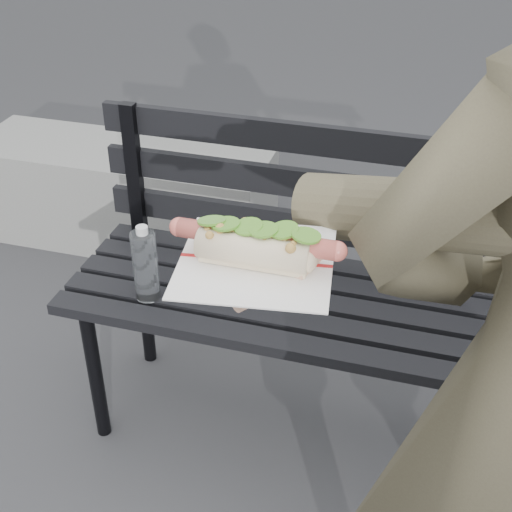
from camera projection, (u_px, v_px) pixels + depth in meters
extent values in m
cylinder|color=black|center=(95.00, 374.00, 1.98)|extent=(0.04, 0.04, 0.45)
cylinder|color=black|center=(145.00, 303.00, 2.25)|extent=(0.04, 0.04, 0.45)
cube|color=black|center=(338.00, 355.00, 1.68)|extent=(1.50, 0.07, 0.03)
cube|color=black|center=(345.00, 332.00, 1.75)|extent=(1.50, 0.07, 0.03)
cube|color=black|center=(351.00, 311.00, 1.82)|extent=(1.50, 0.07, 0.03)
cube|color=black|center=(357.00, 291.00, 1.90)|extent=(1.50, 0.07, 0.03)
cube|color=black|center=(362.00, 273.00, 1.97)|extent=(1.50, 0.07, 0.03)
cube|color=black|center=(134.00, 174.00, 2.02)|extent=(0.04, 0.03, 0.42)
cube|color=black|center=(367.00, 235.00, 1.94)|extent=(1.50, 0.02, 0.08)
cube|color=black|center=(372.00, 192.00, 1.86)|extent=(1.50, 0.02, 0.08)
cube|color=black|center=(376.00, 147.00, 1.79)|extent=(1.50, 0.02, 0.08)
cylinder|color=white|center=(146.00, 266.00, 1.80)|extent=(0.06, 0.06, 0.19)
cylinder|color=white|center=(142.00, 230.00, 1.74)|extent=(0.03, 0.03, 0.02)
cube|color=slate|center=(124.00, 194.00, 2.92)|extent=(1.20, 0.40, 0.40)
cylinder|color=#484230|center=(486.00, 219.00, 0.87)|extent=(0.51, 0.23, 0.19)
cylinder|color=#D8A384|center=(289.00, 270.00, 0.89)|extent=(0.09, 0.08, 0.07)
ellipsoid|color=#D8A384|center=(256.00, 273.00, 0.89)|extent=(0.10, 0.12, 0.03)
cylinder|color=#D8A384|center=(207.00, 277.00, 0.88)|extent=(0.05, 0.02, 0.02)
cylinder|color=#D8A384|center=(212.00, 269.00, 0.90)|extent=(0.05, 0.02, 0.02)
cylinder|color=#D8A384|center=(217.00, 260.00, 0.91)|extent=(0.05, 0.02, 0.02)
cylinder|color=#D8A384|center=(222.00, 252.00, 0.93)|extent=(0.05, 0.02, 0.02)
cylinder|color=#D8A384|center=(251.00, 298.00, 0.84)|extent=(0.04, 0.05, 0.02)
cube|color=white|center=(256.00, 261.00, 0.88)|extent=(0.21, 0.21, 0.00)
cube|color=#B21E1E|center=(256.00, 260.00, 0.88)|extent=(0.19, 0.03, 0.00)
cylinder|color=#D55E52|center=(256.00, 239.00, 0.86)|extent=(0.20, 0.03, 0.02)
sphere|color=#D55E52|center=(179.00, 227.00, 0.89)|extent=(0.03, 0.03, 0.02)
sphere|color=#D55E52|center=(337.00, 251.00, 0.84)|extent=(0.02, 0.03, 0.02)
sphere|color=#9E6B2D|center=(245.00, 222.00, 0.88)|extent=(0.01, 0.01, 0.01)
sphere|color=#9E6B2D|center=(220.00, 233.00, 0.86)|extent=(0.01, 0.01, 0.01)
sphere|color=#9E6B2D|center=(229.00, 229.00, 0.86)|extent=(0.01, 0.01, 0.01)
sphere|color=#9E6B2D|center=(275.00, 242.00, 0.85)|extent=(0.01, 0.01, 0.01)
sphere|color=#9E6B2D|center=(257.00, 234.00, 0.86)|extent=(0.01, 0.01, 0.01)
sphere|color=#9E6B2D|center=(301.00, 244.00, 0.85)|extent=(0.01, 0.01, 0.01)
sphere|color=#9E6B2D|center=(295.00, 235.00, 0.86)|extent=(0.01, 0.01, 0.01)
sphere|color=#9E6B2D|center=(207.00, 233.00, 0.87)|extent=(0.01, 0.01, 0.01)
sphere|color=#9E6B2D|center=(265.00, 242.00, 0.85)|extent=(0.01, 0.01, 0.01)
sphere|color=#9E6B2D|center=(250.00, 241.00, 0.85)|extent=(0.01, 0.01, 0.01)
sphere|color=#9E6B2D|center=(248.00, 223.00, 0.88)|extent=(0.01, 0.01, 0.01)
sphere|color=#9E6B2D|center=(255.00, 233.00, 0.85)|extent=(0.01, 0.01, 0.01)
sphere|color=#9E6B2D|center=(291.00, 244.00, 0.84)|extent=(0.01, 0.01, 0.01)
sphere|color=#9E6B2D|center=(270.00, 227.00, 0.87)|extent=(0.01, 0.01, 0.01)
sphere|color=#9E6B2D|center=(215.00, 218.00, 0.89)|extent=(0.01, 0.01, 0.01)
sphere|color=#9E6B2D|center=(235.00, 233.00, 0.86)|extent=(0.01, 0.01, 0.01)
sphere|color=#9E6B2D|center=(294.00, 244.00, 0.83)|extent=(0.01, 0.01, 0.01)
sphere|color=#9E6B2D|center=(218.00, 228.00, 0.87)|extent=(0.01, 0.01, 0.01)
sphere|color=#9E6B2D|center=(246.00, 243.00, 0.85)|extent=(0.01, 0.01, 0.01)
sphere|color=#9E6B2D|center=(295.00, 250.00, 0.83)|extent=(0.01, 0.01, 0.01)
sphere|color=#9E6B2D|center=(255.00, 226.00, 0.88)|extent=(0.01, 0.01, 0.01)
sphere|color=#9E6B2D|center=(209.00, 235.00, 0.85)|extent=(0.01, 0.01, 0.01)
sphere|color=#9E6B2D|center=(220.00, 229.00, 0.86)|extent=(0.01, 0.01, 0.01)
sphere|color=#9E6B2D|center=(282.00, 235.00, 0.86)|extent=(0.01, 0.01, 0.01)
sphere|color=#9E6B2D|center=(288.00, 233.00, 0.87)|extent=(0.01, 0.01, 0.01)
sphere|color=#9E6B2D|center=(283.00, 240.00, 0.85)|extent=(0.01, 0.01, 0.01)
sphere|color=#9E6B2D|center=(291.00, 248.00, 0.83)|extent=(0.01, 0.01, 0.01)
sphere|color=#9E6B2D|center=(207.00, 230.00, 0.86)|extent=(0.01, 0.01, 0.01)
cylinder|color=#539428|center=(212.00, 221.00, 0.87)|extent=(0.04, 0.04, 0.01)
cylinder|color=#539428|center=(225.00, 224.00, 0.86)|extent=(0.04, 0.04, 0.01)
cylinder|color=#539428|center=(248.00, 226.00, 0.86)|extent=(0.04, 0.04, 0.01)
cylinder|color=#539428|center=(263.00, 230.00, 0.85)|extent=(0.04, 0.04, 0.01)
cylinder|color=#539428|center=(284.00, 230.00, 0.85)|extent=(0.04, 0.04, 0.01)
cylinder|color=#539428|center=(306.00, 235.00, 0.84)|extent=(0.04, 0.04, 0.01)
cube|color=brown|center=(181.00, 194.00, 3.33)|extent=(0.05, 0.05, 0.00)
cube|color=brown|center=(438.00, 476.00, 1.96)|extent=(0.07, 0.07, 0.00)
cube|color=brown|center=(19.00, 153.00, 3.72)|extent=(0.06, 0.07, 0.00)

